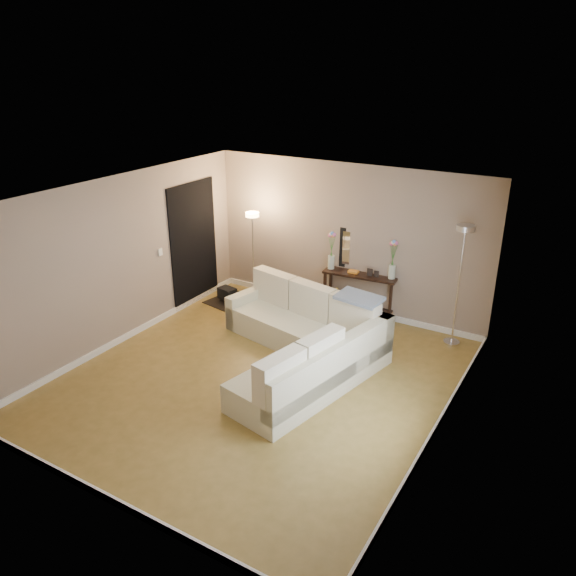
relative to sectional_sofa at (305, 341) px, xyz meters
The scene contains 23 objects.
floor 0.89m from the sectional_sofa, 112.07° to the right, with size 5.00×5.50×0.01m, color olive.
ceiling 2.40m from the sectional_sofa, 112.07° to the right, with size 5.00×5.50×0.01m, color white.
wall_back 2.24m from the sectional_sofa, 98.75° to the left, with size 5.00×0.02×2.60m, color gray.
wall_front 3.66m from the sectional_sofa, 95.00° to the right, with size 5.00×0.02×2.60m, color gray.
wall_left 3.07m from the sectional_sofa, 164.91° to the right, with size 0.02×5.50×2.60m, color gray.
wall_right 2.52m from the sectional_sofa, 19.03° to the right, with size 0.02×5.50×2.60m, color gray.
baseboard_back 2.02m from the sectional_sofa, 98.86° to the left, with size 5.00×0.03×0.10m, color white.
baseboard_front 3.52m from the sectional_sofa, 95.04° to the right, with size 5.00×0.03×0.10m, color white.
baseboard_left 2.91m from the sectional_sofa, 164.78° to the right, with size 0.03×5.50×0.10m, color white.
baseboard_right 2.32m from the sectional_sofa, 19.24° to the right, with size 0.03×5.50×0.10m, color white.
doorway 3.04m from the sectional_sofa, 161.36° to the left, with size 0.02×1.20×2.20m, color black.
switch_plate 2.92m from the sectional_sofa, behind, with size 0.02×0.08×0.12m, color white.
sectional_sofa is the anchor object (origin of this frame).
throw_blanket 1.01m from the sectional_sofa, 42.48° to the left, with size 0.67×0.39×0.05m, color gray.
console_table 1.87m from the sectional_sofa, 91.44° to the left, with size 1.29×0.45×0.78m.
leaning_mirror 2.19m from the sectional_sofa, 89.47° to the left, with size 0.90×0.12×0.70m.
table_decor 1.90m from the sectional_sofa, 88.96° to the left, with size 0.54×0.13×0.13m.
flower_vase_left 2.03m from the sectional_sofa, 105.33° to the left, with size 0.15×0.13×0.67m.
flower_vase_right 2.13m from the sectional_sofa, 73.55° to the left, with size 0.15×0.13×0.67m.
floor_lamp_lit 2.56m from the sectional_sofa, 141.67° to the left, with size 0.28×0.28×1.67m.
floor_lamp_unlit 2.61m from the sectional_sofa, 44.56° to the left, with size 0.30×0.30×1.93m.
charcoal_rug 2.40m from the sectional_sofa, 149.48° to the left, with size 1.09×0.82×0.01m, color black.
black_bag 2.53m from the sectional_sofa, 153.14° to the left, with size 0.31×0.22×0.20m, color black.
Camera 1 is at (3.81, -5.62, 4.19)m, focal length 35.00 mm.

